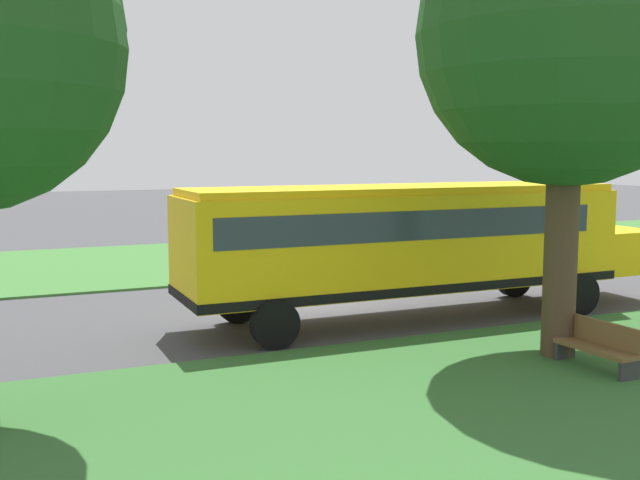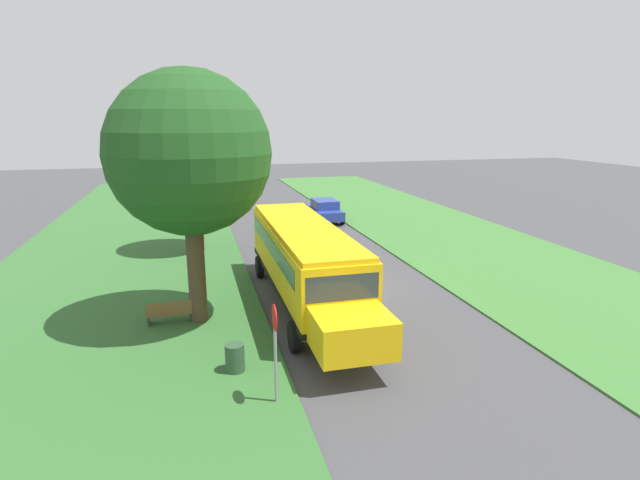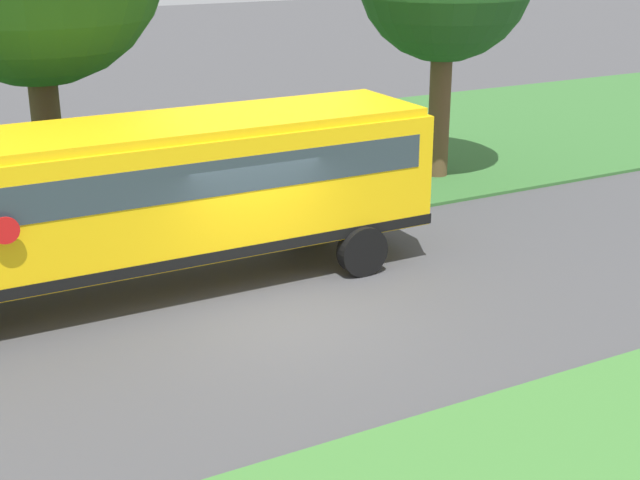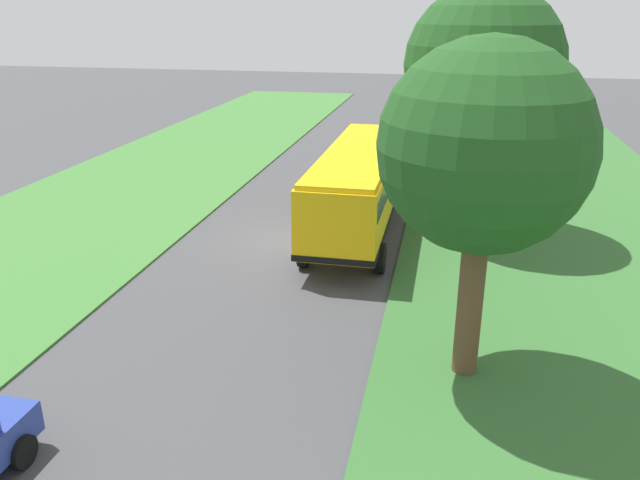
# 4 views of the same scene
# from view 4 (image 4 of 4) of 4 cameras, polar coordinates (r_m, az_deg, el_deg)

# --- Properties ---
(ground_plane) EXTENTS (120.00, 120.00, 0.00)m
(ground_plane) POSITION_cam_4_polar(r_m,az_deg,el_deg) (22.78, -2.68, -0.05)
(ground_plane) COLOR #424244
(grass_verge) EXTENTS (12.00, 80.00, 0.08)m
(grass_verge) POSITION_cam_4_polar(r_m,az_deg,el_deg) (22.58, 22.73, -1.79)
(grass_verge) COLOR #33662D
(grass_verge) RESTS_ON ground
(grass_far_side) EXTENTS (10.00, 80.00, 0.07)m
(grass_far_side) POSITION_cam_4_polar(r_m,az_deg,el_deg) (26.40, -21.97, 1.45)
(grass_far_side) COLOR #3D7533
(grass_far_side) RESTS_ON ground
(school_bus) EXTENTS (2.85, 12.42, 3.16)m
(school_bus) POSITION_cam_4_polar(r_m,az_deg,el_deg) (23.39, 3.73, 5.44)
(school_bus) COLOR yellow
(school_bus) RESTS_ON ground
(oak_tree_beside_bus) EXTENTS (5.57, 5.57, 8.86)m
(oak_tree_beside_bus) POSITION_cam_4_polar(r_m,az_deg,el_deg) (23.12, 14.51, 15.18)
(oak_tree_beside_bus) COLOR #4C3826
(oak_tree_beside_bus) RESTS_ON ground
(oak_tree_roadside_mid) EXTENTS (4.46, 4.46, 7.57)m
(oak_tree_roadside_mid) POSITION_cam_4_polar(r_m,az_deg,el_deg) (13.43, 14.80, 8.52)
(oak_tree_roadside_mid) COLOR brown
(oak_tree_roadside_mid) RESTS_ON ground
(stop_sign) EXTENTS (0.08, 0.68, 2.74)m
(stop_sign) POSITION_cam_4_polar(r_m,az_deg,el_deg) (29.80, 10.12, 8.11)
(stop_sign) COLOR gray
(stop_sign) RESTS_ON ground
(park_bench) EXTENTS (1.62, 0.58, 0.92)m
(park_bench) POSITION_cam_4_polar(r_m,az_deg,el_deg) (24.42, 15.91, 1.78)
(park_bench) COLOR brown
(park_bench) RESTS_ON ground
(trash_bin) EXTENTS (0.56, 0.56, 0.90)m
(trash_bin) POSITION_cam_4_polar(r_m,az_deg,el_deg) (28.25, 11.58, 4.64)
(trash_bin) COLOR #2D4C33
(trash_bin) RESTS_ON ground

